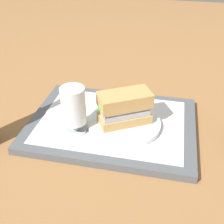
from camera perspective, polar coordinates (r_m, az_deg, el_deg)
name	(u,v)px	position (r m, az deg, el deg)	size (l,w,h in m)	color
ground_plane	(112,127)	(0.78, 0.00, -3.02)	(3.00, 3.00, 0.00)	olive
tray	(112,124)	(0.78, 0.00, -2.44)	(0.44, 0.32, 0.02)	#4C5156
placemat	(112,121)	(0.77, 0.00, -1.80)	(0.38, 0.27, 0.00)	silver
plate	(124,124)	(0.75, 2.42, -2.31)	(0.19, 0.19, 0.01)	white
sandwich	(123,108)	(0.72, 2.26, 0.85)	(0.14, 0.12, 0.08)	tan
beer_glass	(74,108)	(0.70, -7.63, 0.85)	(0.06, 0.06, 0.12)	silver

